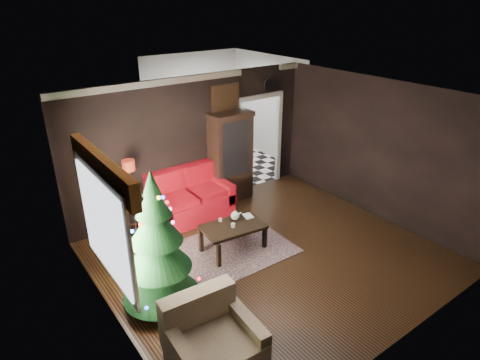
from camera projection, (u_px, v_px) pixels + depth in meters
floor at (270, 256)px, 7.27m from camera, size 5.50×5.50×0.00m
ceiling at (276, 99)px, 6.12m from camera, size 5.50×5.50×0.00m
wall_back at (194, 143)px, 8.53m from camera, size 5.50×0.00×5.50m
wall_front at (410, 256)px, 4.85m from camera, size 5.50×0.00×5.50m
wall_left at (107, 238)px, 5.21m from camera, size 0.00×5.50×5.50m
wall_right at (378, 150)px, 8.17m from camera, size 0.00×5.50×5.50m
doorway at (258, 143)px, 9.59m from camera, size 1.10×0.10×2.10m
left_window at (104, 227)px, 5.36m from camera, size 0.05×1.60×1.40m
valance at (101, 168)px, 5.06m from camera, size 0.12×2.10×0.35m
kitchen_floor at (223, 165)px, 11.12m from camera, size 3.00×3.00×0.00m
kitchen_window at (193, 93)px, 11.49m from camera, size 0.70×0.06×0.70m
rug at (229, 250)px, 7.43m from camera, size 2.22×1.63×0.01m
loveseat at (191, 195)px, 8.35m from camera, size 1.70×0.90×1.00m
curio_cabinet at (231, 159)px, 8.95m from camera, size 0.90×0.45×1.90m
floor_lamp at (132, 197)px, 7.55m from camera, size 0.31×0.31×1.43m
christmas_tree at (157, 246)px, 5.68m from camera, size 1.23×1.23×2.13m
armchair at (214, 343)px, 4.86m from camera, size 1.08×1.08×1.04m
coffee_table at (233, 237)px, 7.36m from camera, size 1.15×0.77×0.49m
teapot at (235, 215)px, 7.42m from camera, size 0.23×0.23×0.17m
cup_a at (220, 220)px, 7.39m from camera, size 0.07×0.07×0.05m
cup_b at (233, 225)px, 7.20m from camera, size 0.09×0.09×0.07m
book at (244, 212)px, 7.48m from camera, size 0.16×0.05×0.21m
wall_clock at (270, 85)px, 9.14m from camera, size 0.32×0.32×0.06m
painting at (225, 98)px, 8.55m from camera, size 0.62×0.05×0.52m
kitchen_counter at (199, 138)px, 11.82m from camera, size 1.80×0.60×0.90m
kitchen_table at (220, 158)px, 10.59m from camera, size 0.70×0.70×0.75m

